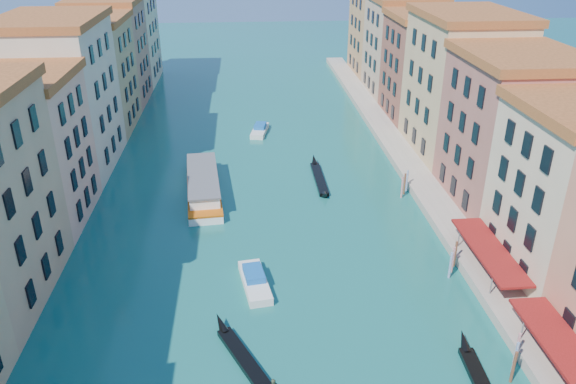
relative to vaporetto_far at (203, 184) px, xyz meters
name	(u,v)px	position (x,y,z in m)	size (l,w,h in m)	color
left_bank_palazzos	(48,115)	(-19.24, 4.14, 8.51)	(12.80, 128.40, 21.00)	beige
right_bank_palazzos	(476,104)	(36.76, 4.46, 8.55)	(12.80, 128.40, 21.00)	#974537
quay	(411,169)	(28.76, 4.47, -0.70)	(4.00, 140.00, 1.00)	#A29582
mooring_poles_right	(500,335)	(25.86, -31.73, 0.10)	(1.44, 54.24, 3.20)	brown
vaporetto_far	(203,184)	(0.00, 0.00, 0.00)	(5.64, 18.16, 2.66)	white
gondola_fore	(249,365)	(5.32, -32.56, -0.76)	(6.39, 12.10, 2.58)	black
gondola_far	(319,177)	(15.49, 2.83, -0.81)	(1.27, 13.41, 1.90)	black
motorboat_mid	(255,280)	(6.07, -21.26, -0.63)	(3.25, 7.25, 1.45)	white
motorboat_far	(260,130)	(8.11, 22.57, -0.65)	(3.41, 7.09, 1.41)	silver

